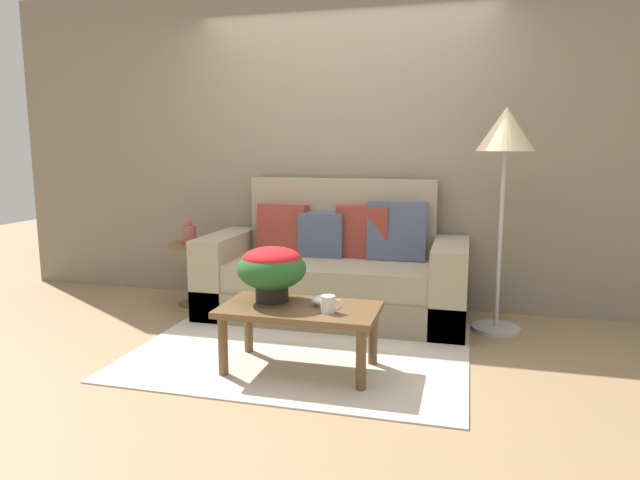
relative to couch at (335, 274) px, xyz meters
The scene contains 11 objects.
ground_plane 0.94m from the couch, 91.44° to the right, with size 14.00×14.00×0.00m, color #997A56.
wall_back 1.13m from the couch, 92.70° to the left, with size 6.40×0.12×2.76m, color gray.
area_rug 0.92m from the couch, 91.48° to the right, with size 2.20×1.72×0.01m, color beige.
couch is the anchor object (origin of this frame).
coffee_table 1.19m from the couch, 86.99° to the right, with size 0.96×0.53×0.41m.
side_table 1.27m from the couch, behind, with size 0.37×0.37×0.55m.
floor_lamp 1.64m from the couch, ahead, with size 0.41×0.41×1.65m.
potted_plant 1.15m from the couch, 97.32° to the right, with size 0.43×0.43×0.34m.
coffee_mug 1.29m from the couch, 78.24° to the right, with size 0.13×0.09×0.10m.
snack_bowl 1.16m from the couch, 80.65° to the right, with size 0.12×0.12×0.06m.
table_vase 1.31m from the couch, behind, with size 0.12×0.12×0.21m.
Camera 1 is at (1.05, -3.50, 1.36)m, focal length 31.69 mm.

